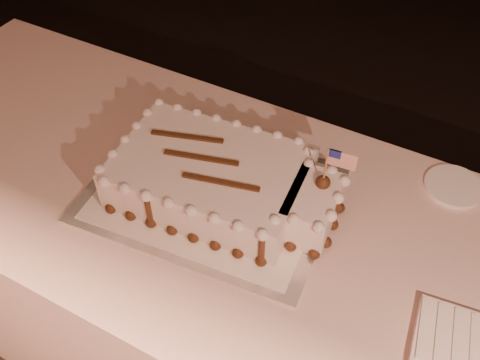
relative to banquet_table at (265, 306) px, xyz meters
The scene contains 6 objects.
banquet_table is the anchor object (origin of this frame).
cake_board 0.41m from the banquet_table, behind, with size 0.59×0.44×0.01m, color silver.
doily 0.42m from the banquet_table, behind, with size 0.52×0.40×0.00m, color white.
sheet_cake 0.46m from the banquet_table, behind, with size 0.56×0.35×0.22m.
napkin_stack 0.62m from the banquet_table, 12.13° to the right, with size 0.23×0.18×0.03m.
side_plate 0.61m from the banquet_table, 42.22° to the left, with size 0.14×0.14×0.01m, color white.
Camera 1 is at (0.31, -0.12, 1.73)m, focal length 40.00 mm.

